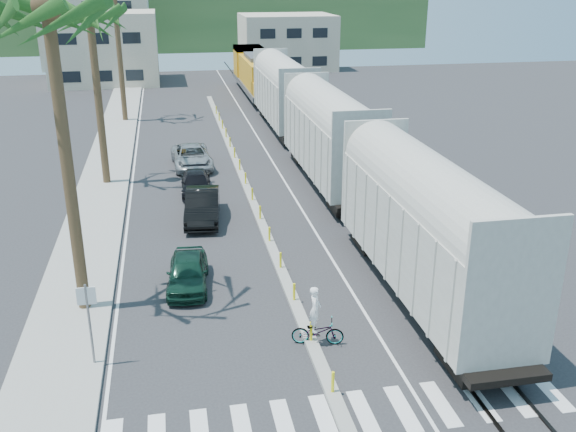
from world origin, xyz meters
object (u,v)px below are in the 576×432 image
at_px(car_lead, 188,272).
at_px(cyclist, 317,326).
at_px(street_sign, 88,314).
at_px(car_second, 202,206).

distance_m(car_lead, cyclist, 6.72).
relative_size(street_sign, cyclist, 1.36).
bearing_deg(car_second, street_sign, -103.35).
relative_size(car_lead, cyclist, 1.88).
relative_size(street_sign, car_second, 0.60).
bearing_deg(car_lead, car_second, 86.83).
bearing_deg(car_lead, cyclist, -46.07).
xyz_separation_m(street_sign, cyclist, (7.50, -0.03, -1.28)).
distance_m(car_lead, car_second, 7.62).
height_order(street_sign, cyclist, street_sign).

